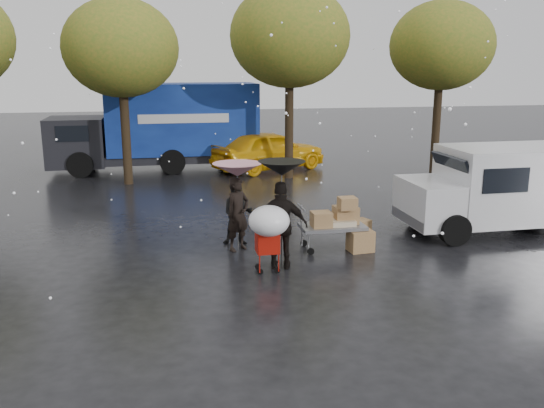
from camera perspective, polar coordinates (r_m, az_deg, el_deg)
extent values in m
plane|color=black|center=(12.22, 0.69, -6.60)|extent=(90.00, 90.00, 0.00)
imported|color=black|center=(13.33, -3.39, -1.02)|extent=(0.75, 0.69, 1.72)
imported|color=black|center=(13.78, -3.41, -0.94)|extent=(0.83, 0.69, 1.53)
imported|color=black|center=(12.09, 0.94, -2.14)|extent=(1.18, 0.73, 1.88)
cylinder|color=#4C4C4C|center=(13.30, -3.40, -0.64)|extent=(0.02, 0.02, 1.91)
cone|color=#BF4E67|center=(13.10, -3.46, 3.41)|extent=(1.13, 1.13, 0.30)
sphere|color=#4C4C4C|center=(13.10, -3.46, 3.53)|extent=(0.06, 0.06, 0.06)
cylinder|color=#4C4C4C|center=(12.06, 0.94, -1.50)|extent=(0.02, 0.02, 2.16)
cone|color=black|center=(11.82, 0.96, 3.56)|extent=(0.99, 0.99, 0.30)
sphere|color=#4C4C4C|center=(11.82, 0.96, 3.70)|extent=(0.06, 0.06, 0.06)
cube|color=slate|center=(13.52, 5.99, -2.23)|extent=(1.50, 0.80, 0.08)
cylinder|color=slate|center=(13.26, 2.92, -1.37)|extent=(0.04, 0.04, 0.60)
cube|color=brown|center=(13.66, 7.30, -1.06)|extent=(0.55, 0.45, 0.40)
cube|color=brown|center=(13.29, 4.91, -1.52)|extent=(0.45, 0.40, 0.35)
cube|color=brown|center=(13.33, 7.48, 0.08)|extent=(0.40, 0.35, 0.28)
cube|color=tan|center=(13.51, 6.21, -1.81)|extent=(0.90, 0.55, 0.12)
cylinder|color=black|center=(13.21, 3.86, -4.71)|extent=(0.16, 0.05, 0.16)
cylinder|color=black|center=(13.79, 3.17, -3.89)|extent=(0.16, 0.05, 0.16)
cylinder|color=black|center=(13.56, 8.77, -4.35)|extent=(0.16, 0.05, 0.16)
cylinder|color=black|center=(14.13, 7.89, -3.57)|extent=(0.16, 0.05, 0.16)
cube|color=#AB1309|center=(11.97, -0.46, -3.76)|extent=(0.47, 0.41, 0.45)
cylinder|color=#AB1309|center=(11.69, -0.29, -2.30)|extent=(0.42, 0.02, 0.02)
cylinder|color=#4C4C4C|center=(11.71, -0.29, -2.63)|extent=(0.02, 0.02, 0.60)
ellipsoid|color=white|center=(11.65, -0.29, -1.68)|extent=(0.84, 0.84, 0.63)
cylinder|color=black|center=(11.98, -1.16, -6.72)|extent=(0.12, 0.04, 0.12)
cylinder|color=black|center=(12.28, -1.43, -6.21)|extent=(0.12, 0.04, 0.12)
cylinder|color=black|center=(12.05, 0.53, -6.61)|extent=(0.12, 0.04, 0.12)
cylinder|color=black|center=(12.34, 0.23, -6.11)|extent=(0.12, 0.04, 0.12)
cube|color=silver|center=(16.19, 23.11, 1.93)|extent=(3.80, 2.00, 1.90)
cube|color=silver|center=(15.07, 15.40, 0.18)|extent=(1.20, 1.95, 1.10)
cube|color=black|center=(15.15, 17.46, 3.40)|extent=(0.37, 1.70, 0.67)
cube|color=slate|center=(14.93, 13.41, -1.41)|extent=(0.12, 1.90, 0.25)
cylinder|color=black|center=(14.46, 17.65, -2.46)|extent=(0.76, 0.28, 0.76)
cylinder|color=black|center=(16.09, 14.44, -0.65)|extent=(0.76, 0.28, 0.76)
cylinder|color=black|center=(17.75, 24.09, -0.10)|extent=(0.76, 0.28, 0.76)
cube|color=navy|center=(24.07, -8.86, 8.39)|extent=(6.00, 2.50, 2.80)
cube|color=black|center=(24.34, -18.75, 5.88)|extent=(2.20, 2.40, 1.90)
cube|color=black|center=(24.23, -11.09, 4.64)|extent=(8.00, 2.30, 0.35)
cube|color=silver|center=(22.80, -8.72, 8.37)|extent=(3.50, 0.03, 0.35)
cylinder|color=black|center=(23.29, -18.47, 3.71)|extent=(1.00, 0.30, 1.00)
cylinder|color=black|center=(25.55, -17.87, 4.58)|extent=(1.00, 0.30, 1.00)
cylinder|color=black|center=(23.30, -3.65, 4.39)|extent=(1.00, 0.30, 1.00)
cylinder|color=black|center=(25.56, -4.35, 5.20)|extent=(1.00, 0.30, 1.00)
cube|color=brown|center=(13.55, 8.75, -3.61)|extent=(0.59, 0.49, 0.50)
cube|color=brown|center=(14.86, 8.66, -2.28)|extent=(0.60, 0.54, 0.39)
imported|color=#F0AC0C|center=(23.68, -0.34, 5.36)|extent=(5.19, 3.75, 1.64)
cylinder|color=black|center=(21.34, -14.35, 7.86)|extent=(0.32, 0.32, 4.48)
ellipsoid|color=#40621C|center=(21.26, -14.76, 14.74)|extent=(4.00, 4.00, 3.40)
cylinder|color=black|center=(21.85, 1.72, 8.95)|extent=(0.32, 0.32, 4.90)
ellipsoid|color=#40621C|center=(21.80, 1.77, 16.31)|extent=(4.40, 4.40, 3.74)
cylinder|color=black|center=(23.92, 16.02, 8.51)|extent=(0.32, 0.32, 4.62)
ellipsoid|color=#40621C|center=(23.86, 16.45, 14.83)|extent=(4.00, 4.00, 3.40)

